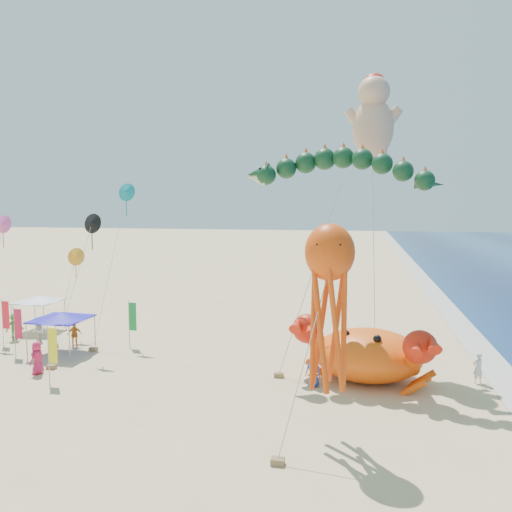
{
  "coord_description": "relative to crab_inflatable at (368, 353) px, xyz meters",
  "views": [
    {
      "loc": [
        4.13,
        -26.97,
        9.55
      ],
      "look_at": [
        -2.0,
        2.0,
        6.5
      ],
      "focal_mm": 35.0,
      "sensor_mm": 36.0,
      "label": 1
    }
  ],
  "objects": [
    {
      "name": "canopy_white",
      "position": [
        -24.39,
        6.03,
        0.91
      ],
      "size": [
        3.21,
        3.21,
        2.71
      ],
      "color": "gray",
      "rests_on": "ground"
    },
    {
      "name": "dragon_kite",
      "position": [
        -1.78,
        1.27,
        9.72
      ],
      "size": [
        10.64,
        3.31,
        12.42
      ],
      "color": "#0D321A",
      "rests_on": "ground"
    },
    {
      "name": "octopus_kite",
      "position": [
        -1.71,
        -7.3,
        4.49
      ],
      "size": [
        2.88,
        3.53,
        8.82
      ],
      "color": "#E5470C",
      "rests_on": "ground"
    },
    {
      "name": "feather_flags",
      "position": [
        -19.35,
        0.26,
        0.48
      ],
      "size": [
        9.21,
        7.35,
        3.2
      ],
      "color": "gray",
      "rests_on": "ground"
    },
    {
      "name": "ground",
      "position": [
        -4.63,
        -0.07,
        -1.53
      ],
      "size": [
        320.0,
        320.0,
        0.0
      ],
      "primitive_type": "plane",
      "color": "#D1B784",
      "rests_on": "ground"
    },
    {
      "name": "cherub_kite",
      "position": [
        0.08,
        5.34,
        13.42
      ],
      "size": [
        2.51,
        3.27,
        17.56
      ],
      "color": "#DDA887",
      "rests_on": "ground"
    },
    {
      "name": "small_kites",
      "position": [
        -19.98,
        3.86,
        5.83
      ],
      "size": [
        9.74,
        7.15,
        11.12
      ],
      "color": "#E94DA4",
      "rests_on": "ground"
    },
    {
      "name": "beachgoers",
      "position": [
        -16.73,
        1.12,
        -0.65
      ],
      "size": [
        31.2,
        7.24,
        1.89
      ],
      "color": "#1C44A5",
      "rests_on": "ground"
    },
    {
      "name": "canopy_blue",
      "position": [
        -19.27,
        1.14,
        0.91
      ],
      "size": [
        3.53,
        3.53,
        2.71
      ],
      "color": "gray",
      "rests_on": "ground"
    },
    {
      "name": "crab_inflatable",
      "position": [
        0.0,
        0.0,
        0.0
      ],
      "size": [
        7.94,
        6.76,
        3.48
      ],
      "color": "#FF570D",
      "rests_on": "ground"
    }
  ]
}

